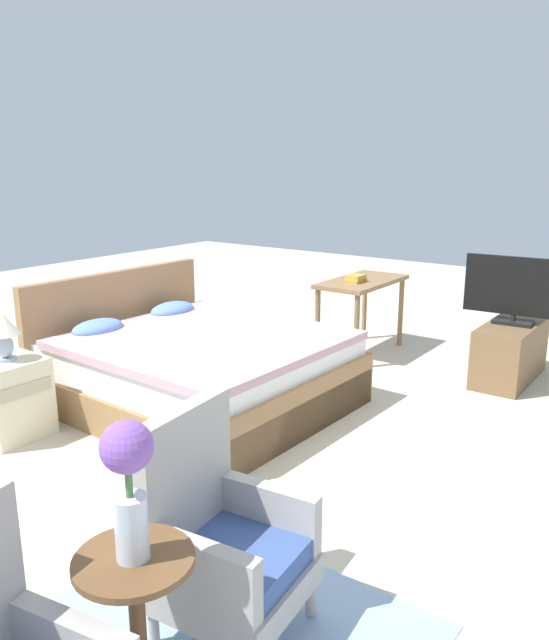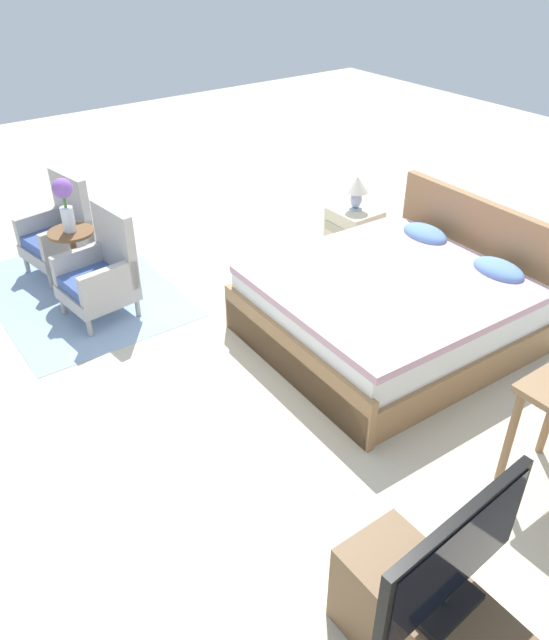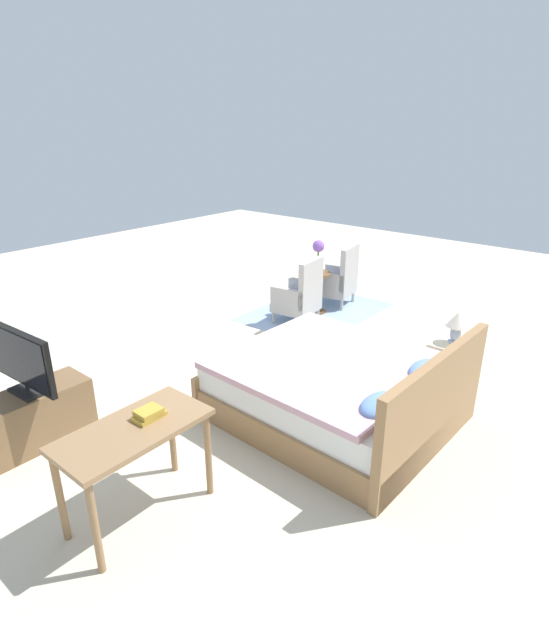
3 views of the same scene
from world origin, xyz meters
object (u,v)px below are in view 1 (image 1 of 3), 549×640
book_stack (356,279)px  tv_flatscreen (516,289)px  armchair_by_window_right (221,543)px  table_lamp (3,330)px  tv_stand (510,352)px  vanity_desk (362,291)px  side_table (137,617)px  bed (196,368)px  flower_vase (128,476)px  nightstand (11,399)px

book_stack → tv_flatscreen: bearing=-81.8°
armchair_by_window_right → table_lamp: armchair_by_window_right is taller
armchair_by_window_right → tv_flatscreen: (3.76, -0.06, 0.42)m
armchair_by_window_right → tv_stand: size_ratio=0.96×
vanity_desk → table_lamp: bearing=162.5°
side_table → bed: bearing=39.3°
flower_vase → book_stack: bearing=19.3°
bed → side_table: bed is taller
tv_flatscreen → book_stack: tv_flatscreen is taller
bed → armchair_by_window_right: bed is taller
armchair_by_window_right → tv_flatscreen: 3.79m
bed → side_table: 2.85m
flower_vase → tv_flatscreen: 4.25m
bed → armchair_by_window_right: size_ratio=2.28×
bed → tv_stand: (2.03, -1.83, -0.05)m
vanity_desk → tv_stand: bearing=-87.6°
tv_flatscreen → table_lamp: bearing=142.9°
nightstand → side_table: bearing=-112.8°
tv_flatscreen → armchair_by_window_right: bearing=179.0°
tv_stand → book_stack: (-0.20, 1.43, 0.52)m
bed → table_lamp: size_ratio=6.37×
side_table → tv_flatscreen: (4.24, -0.02, 0.42)m
nightstand → tv_stand: 4.04m
armchair_by_window_right → table_lamp: (0.54, 2.38, 0.39)m
tv_stand → book_stack: 1.54m
tv_stand → book_stack: book_stack is taller
tv_stand → book_stack: bearing=98.1°
flower_vase → side_table: bearing=0.0°
flower_vase → table_lamp: (1.02, 2.42, -0.13)m
side_table → book_stack: book_stack is taller
tv_stand → tv_flatscreen: (0.00, 0.00, 0.55)m
table_lamp → book_stack: size_ratio=1.49×
side_table → flower_vase: flower_vase is taller
armchair_by_window_right → bed: bearing=45.5°
flower_vase → nightstand: 2.70m
tv_flatscreen → book_stack: (-0.21, 1.43, -0.03)m
tv_stand → vanity_desk: 1.49m
book_stack → bed: bearing=167.8°
tv_flatscreen → side_table: bearing=179.7°
vanity_desk → book_stack: (-0.14, -0.01, 0.14)m
armchair_by_window_right → book_stack: armchair_by_window_right is taller
vanity_desk → book_stack: 0.20m
armchair_by_window_right → book_stack: bearing=21.0°
nightstand → table_lamp: size_ratio=1.68×
tv_stand → tv_flatscreen: tv_flatscreen is taller
table_lamp → vanity_desk: 3.32m
bed → tv_flatscreen: size_ratio=2.44×
tv_stand → vanity_desk: bearing=92.4°
bed → book_stack: (1.83, -0.39, 0.48)m
flower_vase → tv_stand: bearing=-0.3°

